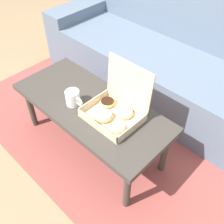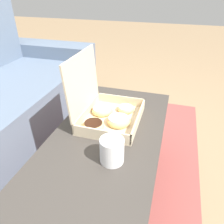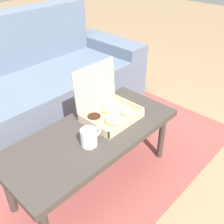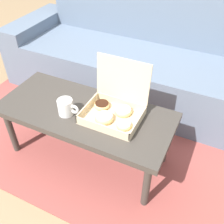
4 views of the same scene
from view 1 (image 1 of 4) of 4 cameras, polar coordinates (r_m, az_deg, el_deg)
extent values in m
plane|color=#937756|center=(2.08, -1.67, -5.41)|extent=(12.00, 12.00, 0.00)
cube|color=#994742|center=(2.23, 3.81, -1.07)|extent=(2.46, 1.82, 0.01)
cube|color=slate|center=(2.31, 9.91, 7.21)|extent=(1.86, 0.61, 0.44)
cube|color=slate|center=(2.49, 16.34, 15.38)|extent=(1.86, 0.20, 0.90)
cube|color=slate|center=(2.94, -6.02, 17.58)|extent=(0.24, 0.81, 0.55)
cube|color=#3D3833|center=(1.74, -4.66, 1.13)|extent=(1.12, 0.49, 0.04)
cylinder|color=#3D3833|center=(2.12, -17.22, 0.84)|extent=(0.04, 0.04, 0.38)
cylinder|color=#3D3833|center=(1.60, 3.33, -16.42)|extent=(0.04, 0.04, 0.38)
cylinder|color=#3D3833|center=(2.26, -9.49, 5.53)|extent=(0.04, 0.04, 0.38)
cylinder|color=#3D3833|center=(1.78, 11.38, -8.60)|extent=(0.04, 0.04, 0.38)
cube|color=beige|center=(1.63, 0.00, -1.16)|extent=(0.34, 0.27, 0.01)
cube|color=beige|center=(1.54, -3.41, -2.93)|extent=(0.34, 0.01, 0.05)
cube|color=beige|center=(1.68, 3.13, 1.83)|extent=(0.34, 0.01, 0.05)
cube|color=beige|center=(1.69, -4.07, 2.31)|extent=(0.01, 0.27, 0.05)
cube|color=beige|center=(1.53, 4.51, -3.50)|extent=(0.01, 0.27, 0.05)
cube|color=beige|center=(1.58, 3.70, 6.36)|extent=(0.34, 0.03, 0.27)
torus|color=#E5BC75|center=(1.63, 2.74, -0.25)|extent=(0.11, 0.11, 0.03)
cylinder|color=pink|center=(1.62, 2.76, -0.02)|extent=(0.10, 0.10, 0.01)
torus|color=#E5BC75|center=(1.54, 1.43, -3.40)|extent=(0.09, 0.09, 0.03)
cylinder|color=pink|center=(1.54, 1.43, -3.21)|extent=(0.08, 0.08, 0.01)
torus|color=#E5BC75|center=(1.61, -1.83, -0.86)|extent=(0.11, 0.11, 0.03)
cylinder|color=pink|center=(1.60, -1.84, -0.60)|extent=(0.10, 0.10, 0.02)
torus|color=#E5BC75|center=(1.69, -1.00, 2.04)|extent=(0.10, 0.10, 0.03)
cylinder|color=black|center=(1.69, -1.01, 2.28)|extent=(0.08, 0.08, 0.01)
cylinder|color=white|center=(1.71, -8.54, 3.10)|extent=(0.09, 0.09, 0.10)
torus|color=white|center=(1.67, -7.17, 2.25)|extent=(0.06, 0.02, 0.06)
camera|label=2|loc=(1.85, -28.43, 21.95)|focal=35.00mm
camera|label=3|loc=(1.81, -55.02, 21.74)|focal=42.00mm
camera|label=4|loc=(0.39, -76.05, -10.04)|focal=42.00mm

